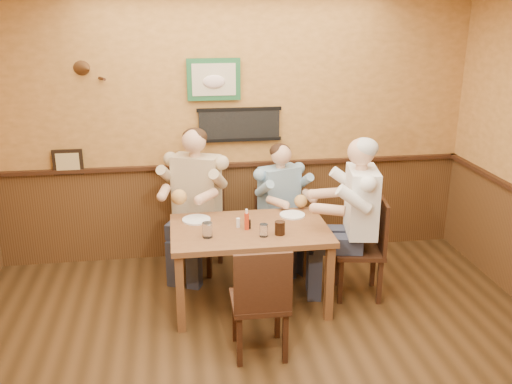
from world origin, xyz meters
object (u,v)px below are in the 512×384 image
chair_back_right (279,227)px  pepper_shaker (249,224)px  dining_table (250,237)px  diner_tan_shirt (197,208)px  diner_blue_polo (279,211)px  hot_sauce_bottle (247,220)px  chair_near_side (259,299)px  chair_right_end (359,248)px  diner_white_elder (360,227)px  salt_shaker (238,223)px  chair_back_left (198,226)px  water_glass_left (207,230)px  cola_tumbler (280,228)px  water_glass_mid (264,230)px

chair_back_right → pepper_shaker: bearing=-138.5°
dining_table → diner_tan_shirt: size_ratio=1.04×
dining_table → diner_tan_shirt: (-0.43, 0.79, 0.02)m
diner_tan_shirt → pepper_shaker: 0.92m
dining_table → diner_blue_polo: (0.42, 0.80, -0.07)m
hot_sauce_bottle → pepper_shaker: bearing=34.3°
chair_near_side → hot_sauce_bottle: size_ratio=5.53×
dining_table → pepper_shaker: size_ratio=16.97×
dining_table → chair_right_end: bearing=0.8°
diner_white_elder → salt_shaker: diner_white_elder is taller
chair_back_left → hot_sauce_bottle: (0.40, -0.83, 0.36)m
chair_near_side → chair_right_end: bearing=-142.5°
salt_shaker → pepper_shaker: bearing=-26.4°
chair_back_left → diner_blue_polo: bearing=24.0°
dining_table → water_glass_left: (-0.39, -0.16, 0.16)m
chair_back_right → hot_sauce_bottle: bearing=-139.3°
diner_white_elder → pepper_shaker: diner_white_elder is taller
chair_right_end → salt_shaker: size_ratio=11.21×
chair_back_right → chair_right_end: chair_right_end is taller
diner_white_elder → water_glass_left: 1.43m
chair_right_end → cola_tumbler: chair_right_end is taller
chair_near_side → water_glass_left: chair_near_side is taller
chair_right_end → chair_near_side: (-1.06, -0.80, -0.01)m
water_glass_left → cola_tumbler: water_glass_left is taller
diner_blue_polo → diner_tan_shirt: bearing=159.5°
chair_back_right → chair_right_end: 1.00m
water_glass_mid → salt_shaker: (-0.19, 0.24, -0.01)m
chair_back_left → water_glass_mid: 1.18m
chair_back_right → diner_tan_shirt: size_ratio=0.61×
chair_back_right → water_glass_left: water_glass_left is taller
diner_white_elder → pepper_shaker: (-1.04, -0.03, 0.10)m
chair_near_side → pepper_shaker: size_ratio=11.45×
chair_back_left → chair_right_end: (1.46, -0.78, 0.01)m
water_glass_left → chair_back_right: bearing=50.0°
dining_table → water_glass_left: bearing=-157.4°
dining_table → diner_blue_polo: size_ratio=1.19×
chair_back_left → water_glass_left: chair_back_left is taller
chair_near_side → water_glass_mid: chair_near_side is taller
diner_tan_shirt → pepper_shaker: bearing=-39.1°
chair_near_side → diner_white_elder: 1.35m
chair_right_end → salt_shaker: bearing=-80.7°
dining_table → chair_back_left: size_ratio=1.49×
water_glass_mid → water_glass_left: bearing=174.0°
dining_table → diner_white_elder: 1.03m
pepper_shaker → diner_white_elder: bearing=1.8°
dining_table → diner_white_elder: diner_white_elder is taller
diner_blue_polo → salt_shaker: 0.95m
cola_tumbler → salt_shaker: bearing=147.4°
diner_tan_shirt → salt_shaker: (0.33, -0.77, 0.12)m
dining_table → hot_sauce_bottle: size_ratio=8.20×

